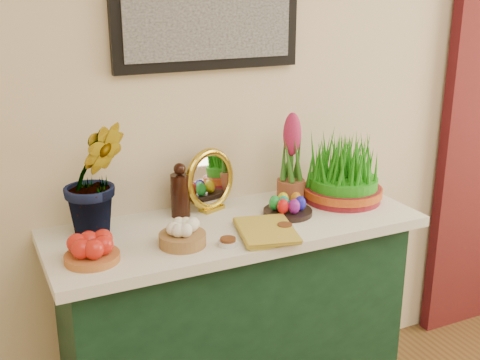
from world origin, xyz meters
name	(u,v)px	position (x,y,z in m)	size (l,w,h in m)	color
sideboard	(235,330)	(-0.39, 2.00, 0.42)	(1.30, 0.45, 0.85)	#133521
tablecloth	(234,227)	(-0.39, 2.00, 0.87)	(1.40, 0.55, 0.04)	silver
hyacinth_green	(94,160)	(-0.88, 2.12, 1.16)	(0.27, 0.23, 0.54)	#2C691C
apple_bowl	(92,250)	(-0.95, 1.90, 0.93)	(0.20, 0.20, 0.09)	#A95D2A
garlic_basket	(182,235)	(-0.64, 1.89, 0.93)	(0.19, 0.19, 0.09)	#9C6D3F
vinegar_cruet	(180,193)	(-0.55, 2.15, 0.98)	(0.07, 0.07, 0.21)	black
mirror	(210,180)	(-0.42, 2.17, 1.01)	(0.25, 0.14, 0.25)	gold
book	(239,232)	(-0.44, 1.87, 0.91)	(0.18, 0.26, 0.04)	gold
spice_dish_left	(228,242)	(-0.50, 1.82, 0.90)	(0.07, 0.07, 0.03)	silver
spice_dish_right	(285,228)	(-0.27, 1.85, 0.90)	(0.07, 0.07, 0.03)	silver
egg_plate	(288,207)	(-0.18, 1.98, 0.92)	(0.20, 0.20, 0.08)	black
hyacinth_pink	(291,163)	(-0.09, 2.11, 1.06)	(0.11, 0.11, 0.37)	brown
wheatgrass_sabzeh	(343,173)	(0.11, 2.03, 1.01)	(0.32, 0.32, 0.27)	maroon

